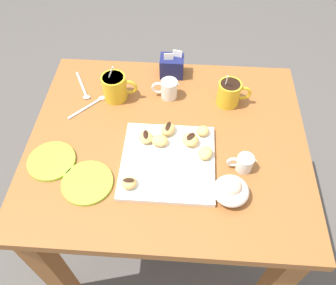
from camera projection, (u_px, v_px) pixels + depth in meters
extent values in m
plane|color=#514C47|center=(168.00, 231.00, 1.74)|extent=(8.00, 8.00, 0.00)
cube|color=#935628|center=(168.00, 143.00, 1.16)|extent=(0.94, 0.79, 0.04)
cube|color=#935628|center=(53.00, 270.00, 1.27)|extent=(0.07, 0.07, 0.72)
cube|color=#935628|center=(273.00, 285.00, 1.24)|extent=(0.07, 0.07, 0.72)
cube|color=#935628|center=(90.00, 131.00, 1.68)|extent=(0.07, 0.07, 0.72)
cube|color=#935628|center=(256.00, 140.00, 1.65)|extent=(0.07, 0.07, 0.72)
cube|color=silver|center=(168.00, 162.00, 1.08)|extent=(0.29, 0.29, 0.02)
cylinder|color=gold|center=(114.00, 87.00, 1.23)|extent=(0.09, 0.09, 0.10)
torus|color=gold|center=(129.00, 87.00, 1.23)|extent=(0.06, 0.01, 0.06)
cylinder|color=black|center=(113.00, 78.00, 1.20)|extent=(0.08, 0.08, 0.01)
cylinder|color=silver|center=(108.00, 79.00, 1.20)|extent=(0.05, 0.01, 0.12)
cylinder|color=gold|center=(229.00, 93.00, 1.22)|extent=(0.08, 0.08, 0.09)
torus|color=gold|center=(243.00, 93.00, 1.21)|extent=(0.06, 0.01, 0.06)
cylinder|color=black|center=(230.00, 85.00, 1.19)|extent=(0.07, 0.07, 0.01)
cylinder|color=silver|center=(225.00, 86.00, 1.19)|extent=(0.01, 0.04, 0.12)
cylinder|color=silver|center=(169.00, 89.00, 1.25)|extent=(0.06, 0.06, 0.07)
cone|color=silver|center=(177.00, 84.00, 1.22)|extent=(0.02, 0.02, 0.02)
torus|color=silver|center=(158.00, 88.00, 1.25)|extent=(0.05, 0.01, 0.05)
cylinder|color=white|center=(169.00, 83.00, 1.22)|extent=(0.05, 0.05, 0.01)
cube|color=#191E51|center=(172.00, 66.00, 1.32)|extent=(0.09, 0.07, 0.08)
cube|color=white|center=(177.00, 54.00, 1.28)|extent=(0.04, 0.01, 0.03)
cube|color=white|center=(169.00, 57.00, 1.27)|extent=(0.04, 0.01, 0.03)
ellipsoid|color=silver|center=(231.00, 191.00, 0.99)|extent=(0.11, 0.11, 0.06)
sphere|color=beige|center=(232.00, 187.00, 0.98)|extent=(0.06, 0.06, 0.06)
ellipsoid|color=green|center=(237.00, 184.00, 0.96)|extent=(0.03, 0.03, 0.01)
cylinder|color=silver|center=(245.00, 163.00, 1.05)|extent=(0.05, 0.05, 0.05)
cone|color=silver|center=(254.00, 160.00, 1.04)|extent=(0.02, 0.02, 0.02)
torus|color=silver|center=(233.00, 162.00, 1.05)|extent=(0.04, 0.01, 0.04)
cylinder|color=black|center=(246.00, 159.00, 1.04)|extent=(0.04, 0.04, 0.01)
cylinder|color=#9EC633|center=(87.00, 183.00, 1.04)|extent=(0.16, 0.16, 0.01)
cylinder|color=#9EC633|center=(52.00, 161.00, 1.09)|extent=(0.15, 0.15, 0.01)
cube|color=silver|center=(86.00, 108.00, 1.23)|extent=(0.11, 0.12, 0.00)
ellipsoid|color=silver|center=(102.00, 98.00, 1.26)|extent=(0.03, 0.02, 0.01)
cube|color=silver|center=(82.00, 85.00, 1.31)|extent=(0.08, 0.14, 0.00)
ellipsoid|color=silver|center=(87.00, 97.00, 1.27)|extent=(0.03, 0.02, 0.01)
ellipsoid|color=#E5B260|center=(168.00, 129.00, 1.13)|extent=(0.07, 0.07, 0.03)
ellipsoid|color=black|center=(168.00, 126.00, 1.12)|extent=(0.02, 0.04, 0.00)
ellipsoid|color=#E5B260|center=(129.00, 183.00, 1.01)|extent=(0.06, 0.06, 0.03)
ellipsoid|color=black|center=(128.00, 180.00, 1.00)|extent=(0.03, 0.02, 0.00)
ellipsoid|color=#E5B260|center=(205.00, 153.00, 1.07)|extent=(0.06, 0.07, 0.03)
ellipsoid|color=#E5B260|center=(146.00, 137.00, 1.11)|extent=(0.06, 0.06, 0.03)
ellipsoid|color=black|center=(146.00, 134.00, 1.10)|extent=(0.02, 0.04, 0.00)
ellipsoid|color=#E5B260|center=(160.00, 141.00, 1.10)|extent=(0.06, 0.05, 0.03)
ellipsoid|color=#E5B260|center=(203.00, 131.00, 1.13)|extent=(0.06, 0.06, 0.03)
ellipsoid|color=#E5B260|center=(190.00, 140.00, 1.11)|extent=(0.07, 0.07, 0.03)
ellipsoid|color=black|center=(191.00, 136.00, 1.09)|extent=(0.04, 0.04, 0.00)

